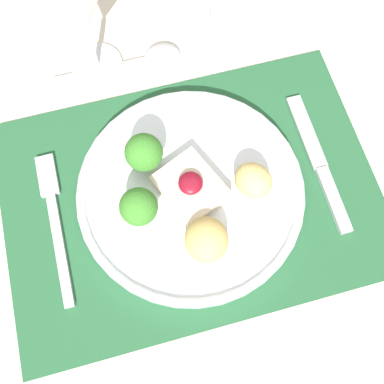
% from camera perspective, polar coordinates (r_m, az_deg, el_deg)
% --- Properties ---
extents(ground_plane, '(8.00, 8.00, 0.00)m').
position_cam_1_polar(ground_plane, '(1.30, -0.08, -11.12)').
color(ground_plane, gray).
extents(dining_table, '(1.51, 0.98, 0.73)m').
position_cam_1_polar(dining_table, '(0.67, -0.15, -2.76)').
color(dining_table, beige).
rests_on(dining_table, ground_plane).
extents(placemat, '(0.48, 0.34, 0.00)m').
position_cam_1_polar(placemat, '(0.59, -0.17, -0.37)').
color(placemat, '#235633').
rests_on(placemat, dining_table).
extents(dinner_plate, '(0.29, 0.29, 0.07)m').
position_cam_1_polar(dinner_plate, '(0.57, -0.13, -0.28)').
color(dinner_plate, silver).
rests_on(dinner_plate, placemat).
extents(fork, '(0.02, 0.20, 0.01)m').
position_cam_1_polar(fork, '(0.60, -17.07, -2.91)').
color(fork, '#B2B2B7').
rests_on(fork, placemat).
extents(knife, '(0.02, 0.20, 0.01)m').
position_cam_1_polar(knife, '(0.62, 16.18, 2.62)').
color(knife, '#B2B2B7').
rests_on(knife, placemat).
extents(spoon, '(0.19, 0.04, 0.02)m').
position_cam_1_polar(spoon, '(0.68, -5.55, 16.48)').
color(spoon, '#B2B2B7').
rests_on(spoon, dining_table).
extents(wine_glass_far, '(0.09, 0.09, 0.17)m').
position_cam_1_polar(wine_glass_far, '(0.60, -14.25, 21.76)').
color(wine_glass_far, white).
rests_on(wine_glass_far, dining_table).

